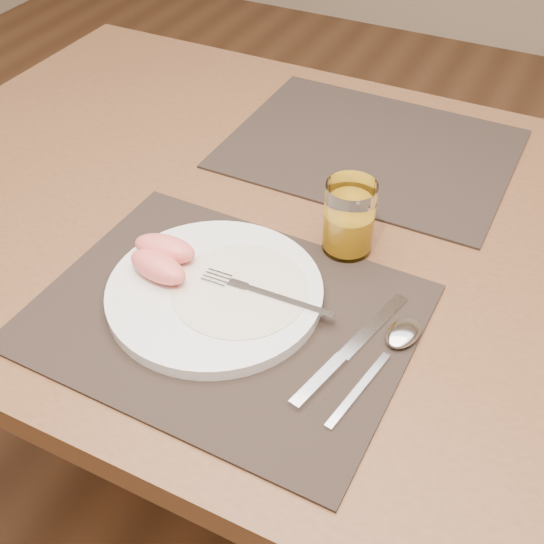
% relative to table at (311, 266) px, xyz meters
% --- Properties ---
extents(ground, '(5.00, 5.00, 0.00)m').
position_rel_table_xyz_m(ground, '(0.00, 0.00, -0.67)').
color(ground, '#57351E').
rests_on(ground, ground).
extents(table, '(1.40, 0.90, 0.75)m').
position_rel_table_xyz_m(table, '(0.00, 0.00, 0.00)').
color(table, brown).
rests_on(table, ground).
extents(placemat_near, '(0.46, 0.36, 0.00)m').
position_rel_table_xyz_m(placemat_near, '(-0.02, -0.22, 0.09)').
color(placemat_near, '#2C211B').
rests_on(placemat_near, table).
extents(placemat_far, '(0.45, 0.35, 0.00)m').
position_rel_table_xyz_m(placemat_far, '(0.00, 0.22, 0.09)').
color(placemat_far, '#2C211B').
rests_on(placemat_far, table).
extents(plate, '(0.27, 0.27, 0.02)m').
position_rel_table_xyz_m(plate, '(-0.05, -0.20, 0.10)').
color(plate, white).
rests_on(plate, placemat_near).
extents(plate_dressing, '(0.17, 0.17, 0.00)m').
position_rel_table_xyz_m(plate_dressing, '(-0.02, -0.19, 0.10)').
color(plate_dressing, white).
rests_on(plate_dressing, plate).
extents(fork, '(0.17, 0.02, 0.00)m').
position_rel_table_xyz_m(fork, '(0.00, -0.18, 0.11)').
color(fork, silver).
rests_on(fork, plate).
extents(knife, '(0.07, 0.22, 0.01)m').
position_rel_table_xyz_m(knife, '(0.13, -0.22, 0.09)').
color(knife, silver).
rests_on(knife, placemat_near).
extents(spoon, '(0.06, 0.19, 0.01)m').
position_rel_table_xyz_m(spoon, '(0.18, -0.17, 0.09)').
color(spoon, silver).
rests_on(spoon, placemat_near).
extents(juice_glass, '(0.07, 0.07, 0.10)m').
position_rel_table_xyz_m(juice_glass, '(0.06, -0.03, 0.13)').
color(juice_glass, white).
rests_on(juice_glass, placemat_near).
extents(grapefruit_wedges, '(0.10, 0.08, 0.03)m').
position_rel_table_xyz_m(grapefruit_wedges, '(-0.13, -0.20, 0.12)').
color(grapefruit_wedges, '#F57064').
rests_on(grapefruit_wedges, plate).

